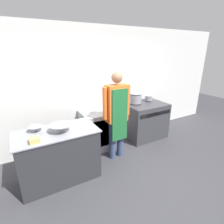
# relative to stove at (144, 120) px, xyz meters

# --- Properties ---
(ground_plane) EXTENTS (14.00, 14.00, 0.00)m
(ground_plane) POSITION_rel_stove_xyz_m (-1.25, -1.30, -0.45)
(ground_plane) COLOR #38383D
(wall_back) EXTENTS (8.00, 0.05, 2.70)m
(wall_back) POSITION_rel_stove_xyz_m (-1.25, 0.46, 0.90)
(wall_back) COLOR white
(wall_back) RESTS_ON ground_plane
(prep_counter) EXTENTS (1.34, 0.71, 0.92)m
(prep_counter) POSITION_rel_stove_xyz_m (-2.33, -0.54, 0.01)
(prep_counter) COLOR #2D2D33
(prep_counter) RESTS_ON ground_plane
(stove) EXTENTS (1.03, 0.77, 0.92)m
(stove) POSITION_rel_stove_xyz_m (0.00, 0.00, 0.00)
(stove) COLOR #38383D
(stove) RESTS_ON ground_plane
(fridge_unit) EXTENTS (0.59, 0.64, 0.88)m
(fridge_unit) POSITION_rel_stove_xyz_m (-1.36, 0.09, -0.01)
(fridge_unit) COLOR #A8ADB2
(fridge_unit) RESTS_ON ground_plane
(person_cook) EXTENTS (0.60, 0.24, 1.80)m
(person_cook) POSITION_rel_stove_xyz_m (-1.12, -0.46, 0.57)
(person_cook) COLOR #38476B
(person_cook) RESTS_ON ground_plane
(mixing_bowl) EXTENTS (0.36, 0.36, 0.12)m
(mixing_bowl) POSITION_rel_stove_xyz_m (-2.26, -0.58, 0.53)
(mixing_bowl) COLOR gray
(mixing_bowl) RESTS_ON prep_counter
(small_bowl) EXTENTS (0.24, 0.24, 0.09)m
(small_bowl) POSITION_rel_stove_xyz_m (-2.62, -0.37, 0.51)
(small_bowl) COLOR gray
(small_bowl) RESTS_ON prep_counter
(plastic_tub) EXTENTS (0.14, 0.14, 0.08)m
(plastic_tub) POSITION_rel_stove_xyz_m (-2.68, -0.75, 0.50)
(plastic_tub) COLOR #D8B266
(plastic_tub) RESTS_ON prep_counter
(stock_pot) EXTENTS (0.31, 0.31, 0.27)m
(stock_pot) POSITION_rel_stove_xyz_m (-0.23, 0.14, 0.60)
(stock_pot) COLOR gray
(stock_pot) RESTS_ON stove
(sauce_pot) EXTENTS (0.18, 0.18, 0.14)m
(sauce_pot) POSITION_rel_stove_xyz_m (0.21, 0.14, 0.54)
(sauce_pot) COLOR gray
(sauce_pot) RESTS_ON stove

